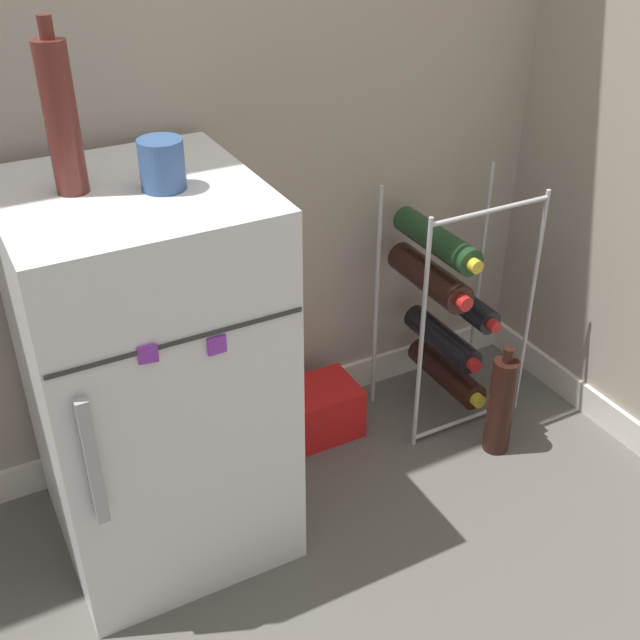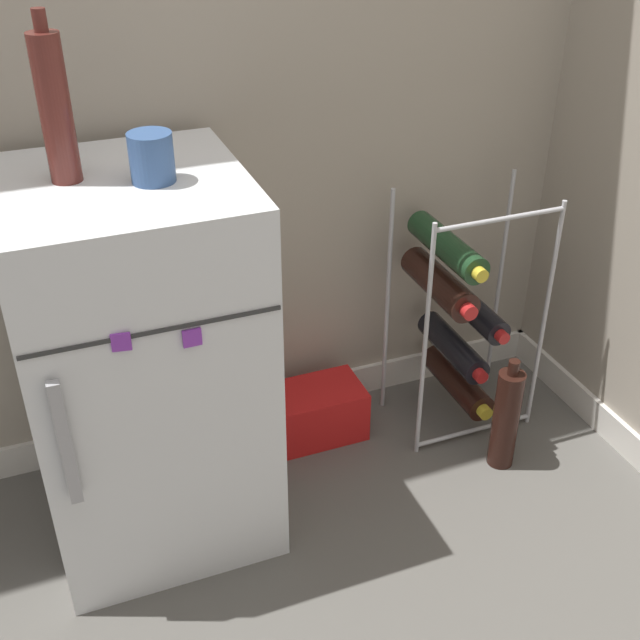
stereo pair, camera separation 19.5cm
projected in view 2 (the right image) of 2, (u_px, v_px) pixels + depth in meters
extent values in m
plane|color=#56544F|center=(390.00, 574.00, 1.84)|extent=(14.00, 14.00, 0.00)
cube|color=silver|center=(293.00, 396.00, 2.34)|extent=(6.56, 0.01, 0.09)
cube|color=silver|center=(144.00, 366.00, 1.78)|extent=(0.49, 0.50, 0.88)
cube|color=#2D2D2D|center=(155.00, 332.00, 1.46)|extent=(0.48, 0.00, 0.01)
cube|color=#9E9EA3|center=(65.00, 444.00, 1.49)|extent=(0.02, 0.02, 0.28)
cube|color=purple|center=(121.00, 342.00, 1.44)|extent=(0.04, 0.01, 0.04)
cube|color=purple|center=(192.00, 338.00, 1.49)|extent=(0.04, 0.01, 0.04)
cylinder|color=#B2B2B7|center=(425.00, 347.00, 2.02)|extent=(0.01, 0.01, 0.69)
cylinder|color=#B2B2B7|center=(544.00, 320.00, 2.13)|extent=(0.01, 0.01, 0.69)
cylinder|color=#B2B2B7|center=(387.00, 306.00, 2.20)|extent=(0.01, 0.01, 0.69)
cylinder|color=#B2B2B7|center=(499.00, 283.00, 2.31)|extent=(0.01, 0.01, 0.69)
cylinder|color=#B2B2B7|center=(474.00, 430.00, 2.25)|extent=(0.36, 0.01, 0.01)
cylinder|color=#B2B2B7|center=(501.00, 219.00, 1.91)|extent=(0.36, 0.01, 0.01)
cylinder|color=black|center=(457.00, 381.00, 2.29)|extent=(0.08, 0.28, 0.08)
cylinder|color=gold|center=(485.00, 412.00, 2.17)|extent=(0.04, 0.02, 0.04)
cylinder|color=black|center=(452.00, 347.00, 2.21)|extent=(0.07, 0.27, 0.07)
cylinder|color=red|center=(480.00, 376.00, 2.09)|extent=(0.03, 0.02, 0.03)
cylinder|color=black|center=(474.00, 310.00, 2.17)|extent=(0.07, 0.26, 0.07)
cylinder|color=red|center=(502.00, 337.00, 2.06)|extent=(0.03, 0.02, 0.03)
cylinder|color=black|center=(439.00, 283.00, 2.08)|extent=(0.08, 0.28, 0.08)
cylinder|color=red|center=(469.00, 312.00, 1.96)|extent=(0.04, 0.02, 0.04)
cylinder|color=#19381E|center=(447.00, 246.00, 2.03)|extent=(0.07, 0.30, 0.07)
cylinder|color=gold|center=(480.00, 274.00, 1.90)|extent=(0.03, 0.02, 0.03)
cube|color=red|center=(313.00, 413.00, 2.23)|extent=(0.28, 0.16, 0.15)
cylinder|color=#335184|center=(152.00, 158.00, 1.52)|extent=(0.09, 0.09, 0.10)
cylinder|color=#56231E|center=(55.00, 110.00, 1.48)|extent=(0.06, 0.06, 0.28)
cylinder|color=#56231E|center=(40.00, 20.00, 1.39)|extent=(0.03, 0.03, 0.04)
cylinder|color=black|center=(506.00, 419.00, 2.09)|extent=(0.07, 0.07, 0.29)
cylinder|color=black|center=(514.00, 368.00, 2.00)|extent=(0.03, 0.03, 0.04)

